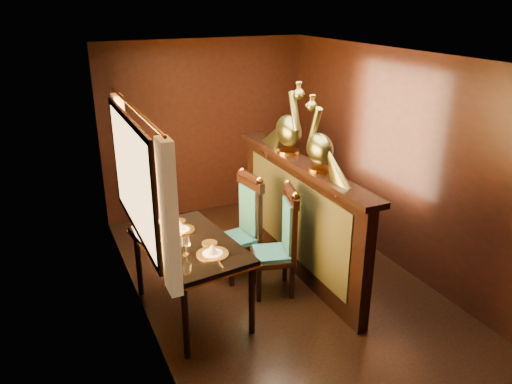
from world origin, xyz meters
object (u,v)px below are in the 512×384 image
chair_left (283,238)px  chair_right (245,222)px  peacock_right (289,117)px  dining_table (190,249)px  peacock_left (320,135)px

chair_left → chair_right: bearing=127.4°
chair_right → peacock_right: bearing=-2.2°
dining_table → peacock_right: peacock_right is taller
peacock_left → peacock_right: bearing=90.0°
peacock_right → chair_left: bearing=-120.8°
chair_right → peacock_left: 1.38m
peacock_right → peacock_left: bearing=-90.0°
dining_table → peacock_left: peacock_left is taller
chair_right → peacock_right: 1.28m
dining_table → peacock_right: bearing=15.7°
peacock_right → chair_right: bearing=-173.9°
chair_left → chair_right: 0.57m
chair_left → peacock_right: size_ratio=1.45×
peacock_left → peacock_right: size_ratio=0.90×
dining_table → chair_right: (0.82, 0.52, -0.09)m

